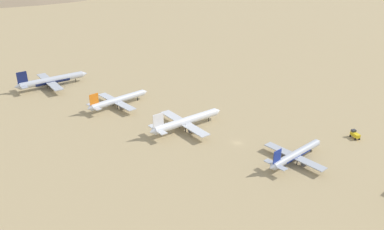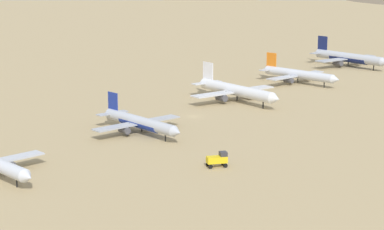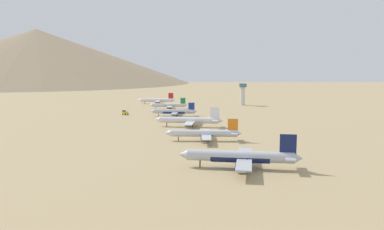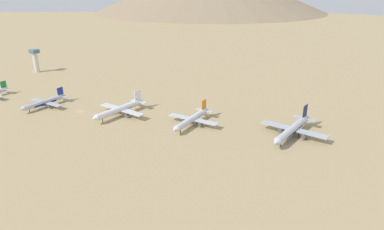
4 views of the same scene
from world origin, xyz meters
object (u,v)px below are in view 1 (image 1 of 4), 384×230
at_px(parked_jet_5, 52,80).
at_px(service_truck, 355,134).
at_px(parked_jet_2, 296,154).
at_px(parked_jet_3, 186,121).
at_px(parked_jet_4, 118,100).

bearing_deg(parked_jet_5, service_truck, -66.31).
distance_m(parked_jet_2, parked_jet_3, 59.25).
distance_m(parked_jet_3, service_truck, 85.36).
bearing_deg(parked_jet_2, parked_jet_4, 101.65).
relative_size(parked_jet_3, parked_jet_4, 1.10).
bearing_deg(parked_jet_4, parked_jet_5, 102.74).
bearing_deg(parked_jet_4, service_truck, -61.33).
xyz_separation_m(parked_jet_2, parked_jet_4, (-22.14, 107.39, 0.43)).
bearing_deg(parked_jet_3, parked_jet_2, -76.98).
relative_size(parked_jet_2, parked_jet_5, 0.78).
height_order(parked_jet_2, parked_jet_3, parked_jet_3).
xyz_separation_m(parked_jet_2, parked_jet_5, (-35.39, 165.98, 1.05)).
relative_size(parked_jet_4, parked_jet_5, 0.86).
height_order(parked_jet_3, parked_jet_5, parked_jet_5).
bearing_deg(parked_jet_3, parked_jet_5, 101.51).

